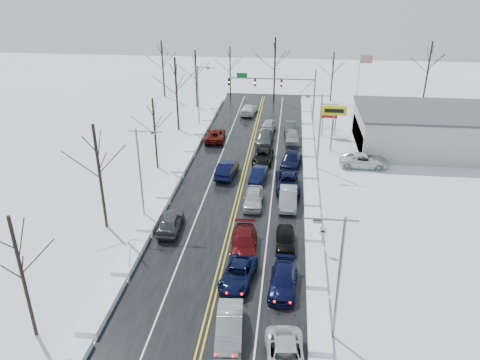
# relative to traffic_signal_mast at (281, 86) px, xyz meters

# --- Properties ---
(ground) EXTENTS (160.00, 160.00, 0.00)m
(ground) POSITION_rel_traffic_signal_mast_xyz_m (-3.45, -27.99, -5.48)
(ground) COLOR silver
(ground) RESTS_ON ground
(road_surface) EXTENTS (14.00, 84.00, 0.01)m
(road_surface) POSITION_rel_traffic_signal_mast_xyz_m (-3.45, -25.99, -5.47)
(road_surface) COLOR black
(road_surface) RESTS_ON ground
(snow_bank_left) EXTENTS (1.52, 72.00, 0.51)m
(snow_bank_left) POSITION_rel_traffic_signal_mast_xyz_m (-11.05, -25.99, -5.48)
(snow_bank_left) COLOR white
(snow_bank_left) RESTS_ON ground
(snow_bank_right) EXTENTS (1.52, 72.00, 0.51)m
(snow_bank_right) POSITION_rel_traffic_signal_mast_xyz_m (4.15, -25.99, -5.48)
(snow_bank_right) COLOR white
(snow_bank_right) RESTS_ON ground
(traffic_signal_mast) EXTENTS (13.28, 0.39, 8.00)m
(traffic_signal_mast) POSITION_rel_traffic_signal_mast_xyz_m (0.00, 0.00, 0.00)
(traffic_signal_mast) COLOR slate
(traffic_signal_mast) RESTS_ON ground
(tires_plus_sign) EXTENTS (3.20, 0.34, 6.00)m
(tires_plus_sign) POSITION_rel_traffic_signal_mast_xyz_m (7.05, -12.00, -0.49)
(tires_plus_sign) COLOR slate
(tires_plus_sign) RESTS_ON ground
(used_vehicles_sign) EXTENTS (2.20, 0.22, 4.65)m
(used_vehicles_sign) POSITION_rel_traffic_signal_mast_xyz_m (7.05, -5.99, -2.16)
(used_vehicles_sign) COLOR slate
(used_vehicles_sign) RESTS_ON ground
(speed_limit_sign) EXTENTS (0.55, 0.09, 2.35)m
(speed_limit_sign) POSITION_rel_traffic_signal_mast_xyz_m (4.75, -35.99, -3.84)
(speed_limit_sign) COLOR slate
(speed_limit_sign) RESTS_ON ground
(flagpole) EXTENTS (1.87, 1.20, 10.00)m
(flagpole) POSITION_rel_traffic_signal_mast_xyz_m (11.72, 2.01, 0.45)
(flagpole) COLOR silver
(flagpole) RESTS_ON ground
(dealership_building) EXTENTS (20.40, 12.40, 5.30)m
(dealership_building) POSITION_rel_traffic_signal_mast_xyz_m (20.53, -9.99, -2.82)
(dealership_building) COLOR #AAAAA5
(dealership_building) RESTS_ON ground
(streetlight_se) EXTENTS (3.20, 0.25, 9.00)m
(streetlight_se) POSITION_rel_traffic_signal_mast_xyz_m (4.85, -45.99, -0.17)
(streetlight_se) COLOR slate
(streetlight_se) RESTS_ON ground
(streetlight_ne) EXTENTS (3.20, 0.25, 9.00)m
(streetlight_ne) POSITION_rel_traffic_signal_mast_xyz_m (4.85, -17.99, -0.17)
(streetlight_ne) COLOR slate
(streetlight_ne) RESTS_ON ground
(streetlight_sw) EXTENTS (3.20, 0.25, 9.00)m
(streetlight_sw) POSITION_rel_traffic_signal_mast_xyz_m (-11.74, -31.99, -0.17)
(streetlight_sw) COLOR slate
(streetlight_sw) RESTS_ON ground
(streetlight_nw) EXTENTS (3.20, 0.25, 9.00)m
(streetlight_nw) POSITION_rel_traffic_signal_mast_xyz_m (-11.74, -3.99, -0.17)
(streetlight_nw) COLOR slate
(streetlight_nw) RESTS_ON ground
(tree_left_a) EXTENTS (3.60, 3.60, 9.00)m
(tree_left_a) POSITION_rel_traffic_signal_mast_xyz_m (-14.45, -47.99, 0.81)
(tree_left_a) COLOR #2D231C
(tree_left_a) RESTS_ON ground
(tree_left_b) EXTENTS (4.00, 4.00, 10.00)m
(tree_left_b) POSITION_rel_traffic_signal_mast_xyz_m (-14.95, -33.99, 1.51)
(tree_left_b) COLOR #2D231C
(tree_left_b) RESTS_ON ground
(tree_left_c) EXTENTS (3.40, 3.40, 8.50)m
(tree_left_c) POSITION_rel_traffic_signal_mast_xyz_m (-13.95, -19.99, 0.46)
(tree_left_c) COLOR #2D231C
(tree_left_c) RESTS_ON ground
(tree_left_d) EXTENTS (4.20, 4.20, 10.50)m
(tree_left_d) POSITION_rel_traffic_signal_mast_xyz_m (-14.65, -5.99, 1.86)
(tree_left_d) COLOR #2D231C
(tree_left_d) RESTS_ON ground
(tree_left_e) EXTENTS (3.80, 3.80, 9.50)m
(tree_left_e) POSITION_rel_traffic_signal_mast_xyz_m (-14.25, 6.01, 1.16)
(tree_left_e) COLOR #2D231C
(tree_left_e) RESTS_ON ground
(tree_far_a) EXTENTS (4.00, 4.00, 10.00)m
(tree_far_a) POSITION_rel_traffic_signal_mast_xyz_m (-21.45, 12.01, 1.51)
(tree_far_a) COLOR #2D231C
(tree_far_a) RESTS_ON ground
(tree_far_b) EXTENTS (3.60, 3.60, 9.00)m
(tree_far_b) POSITION_rel_traffic_signal_mast_xyz_m (-9.45, 13.01, 0.81)
(tree_far_b) COLOR #2D231C
(tree_far_b) RESTS_ON ground
(tree_far_c) EXTENTS (4.40, 4.40, 11.00)m
(tree_far_c) POSITION_rel_traffic_signal_mast_xyz_m (-1.45, 11.01, 2.21)
(tree_far_c) COLOR #2D231C
(tree_far_c) RESTS_ON ground
(tree_far_d) EXTENTS (3.40, 3.40, 8.50)m
(tree_far_d) POSITION_rel_traffic_signal_mast_xyz_m (8.55, 12.51, 0.46)
(tree_far_d) COLOR #2D231C
(tree_far_d) RESTS_ON ground
(tree_far_e) EXTENTS (4.20, 4.20, 10.50)m
(tree_far_e) POSITION_rel_traffic_signal_mast_xyz_m (24.55, 13.01, 1.86)
(tree_far_e) COLOR #2D231C
(tree_far_e) RESTS_ON ground
(queued_car_1) EXTENTS (2.09, 4.97, 1.60)m
(queued_car_1) POSITION_rel_traffic_signal_mast_xyz_m (-1.72, -46.65, -5.48)
(queued_car_1) COLOR gray
(queued_car_1) RESTS_ON ground
(queued_car_2) EXTENTS (2.90, 5.19, 1.37)m
(queued_car_2) POSITION_rel_traffic_signal_mast_xyz_m (-1.83, -40.81, -5.48)
(queued_car_2) COLOR black
(queued_car_2) RESTS_ON ground
(queued_car_3) EXTENTS (2.59, 5.62, 1.59)m
(queued_car_3) POSITION_rel_traffic_signal_mast_xyz_m (-1.82, -36.54, -5.48)
(queued_car_3) COLOR #500A0E
(queued_car_3) RESTS_ON ground
(queued_car_4) EXTENTS (1.90, 4.72, 1.61)m
(queued_car_4) POSITION_rel_traffic_signal_mast_xyz_m (-1.70, -28.24, -5.48)
(queued_car_4) COLOR #BBBBBD
(queued_car_4) RESTS_ON ground
(queued_car_5) EXTENTS (2.01, 4.34, 1.38)m
(queued_car_5) POSITION_rel_traffic_signal_mast_xyz_m (-1.66, -22.11, -5.48)
(queued_car_5) COLOR black
(queued_car_5) RESTS_ON ground
(queued_car_6) EXTENTS (2.57, 5.18, 1.41)m
(queued_car_6) POSITION_rel_traffic_signal_mast_xyz_m (-1.52, -16.68, -5.48)
(queued_car_6) COLOR black
(queued_car_6) RESTS_ON ground
(queued_car_7) EXTENTS (2.44, 5.30, 1.50)m
(queued_car_7) POSITION_rel_traffic_signal_mast_xyz_m (-1.70, -10.23, -5.48)
(queued_car_7) COLOR #444749
(queued_car_7) RESTS_ON ground
(queued_car_8) EXTENTS (2.47, 4.94, 1.61)m
(queued_car_8) POSITION_rel_traffic_signal_mast_xyz_m (-1.54, -5.48, -5.48)
(queued_car_8) COLOR #AFB2B8
(queued_car_8) RESTS_ON ground
(queued_car_11) EXTENTS (2.28, 5.10, 1.45)m
(queued_car_11) POSITION_rel_traffic_signal_mast_xyz_m (1.64, -41.33, -5.48)
(queued_car_11) COLOR black
(queued_car_11) RESTS_ON ground
(queued_car_12) EXTENTS (1.80, 4.22, 1.42)m
(queued_car_12) POSITION_rel_traffic_signal_mast_xyz_m (1.67, -35.49, -5.48)
(queued_car_12) COLOR black
(queued_car_12) RESTS_ON ground
(queued_car_13) EXTENTS (1.77, 5.02, 1.65)m
(queued_car_13) POSITION_rel_traffic_signal_mast_xyz_m (1.77, -27.87, -5.48)
(queued_car_13) COLOR gray
(queued_car_13) RESTS_ON ground
(queued_car_14) EXTENTS (2.87, 5.74, 1.56)m
(queued_car_14) POSITION_rel_traffic_signal_mast_xyz_m (1.67, -24.03, -5.48)
(queued_car_14) COLOR black
(queued_car_14) RESTS_ON ground
(queued_car_15) EXTENTS (2.88, 5.57, 1.55)m
(queued_car_15) POSITION_rel_traffic_signal_mast_xyz_m (1.97, -17.57, -5.48)
(queued_car_15) COLOR black
(queued_car_15) RESTS_ON ground
(queued_car_16) EXTENTS (2.00, 4.72, 1.59)m
(queued_car_16) POSITION_rel_traffic_signal_mast_xyz_m (1.97, -9.44, -5.48)
(queued_car_16) COLOR #919498
(queued_car_16) RESTS_ON ground
(queued_car_17) EXTENTS (1.67, 4.24, 1.37)m
(queued_car_17) POSITION_rel_traffic_signal_mast_xyz_m (1.63, -4.89, -5.48)
(queued_car_17) COLOR #404345
(queued_car_17) RESTS_ON ground
(oncoming_car_0) EXTENTS (2.33, 5.33, 1.71)m
(oncoming_car_0) POSITION_rel_traffic_signal_mast_xyz_m (-5.34, -21.39, -5.48)
(oncoming_car_0) COLOR black
(oncoming_car_0) RESTS_ON ground
(oncoming_car_1) EXTENTS (2.97, 5.73, 1.54)m
(oncoming_car_1) POSITION_rel_traffic_signal_mast_xyz_m (-8.61, -9.77, -5.48)
(oncoming_car_1) COLOR #550F0B
(oncoming_car_1) RESTS_ON ground
(oncoming_car_2) EXTENTS (2.73, 5.55, 1.55)m
(oncoming_car_2) POSITION_rel_traffic_signal_mast_xyz_m (-5.12, 3.01, -5.48)
(oncoming_car_2) COLOR silver
(oncoming_car_2) RESTS_ON ground
(oncoming_car_3) EXTENTS (2.12, 4.89, 1.64)m
(oncoming_car_3) POSITION_rel_traffic_signal_mast_xyz_m (-8.86, -33.87, -5.48)
(oncoming_car_3) COLOR #3F4144
(oncoming_car_3) RESTS_ON ground
(parked_car_0) EXTENTS (5.92, 2.86, 1.62)m
(parked_car_0) POSITION_rel_traffic_signal_mast_xyz_m (10.66, -16.96, -5.48)
(parked_car_0) COLOR silver
(parked_car_0) RESTS_ON ground
(parked_car_1) EXTENTS (2.20, 5.17, 1.49)m
(parked_car_1) POSITION_rel_traffic_signal_mast_xyz_m (13.66, -11.17, -5.48)
(parked_car_1) COLOR #3A3C3E
(parked_car_1) RESTS_ON ground
(parked_car_2) EXTENTS (1.83, 4.01, 1.34)m
(parked_car_2) POSITION_rel_traffic_signal_mast_xyz_m (11.43, -7.30, -5.48)
(parked_car_2) COLOR black
(parked_car_2) RESTS_ON ground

